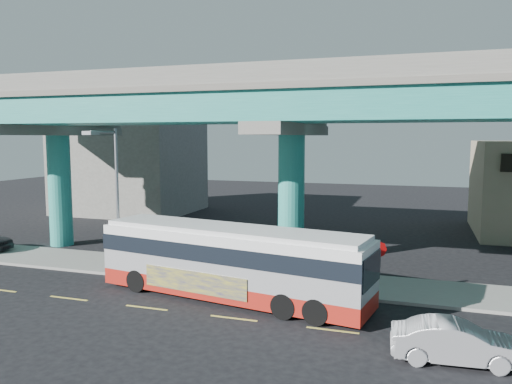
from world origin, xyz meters
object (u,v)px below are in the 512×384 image
(sedan, at_px, (456,342))
(street_lamp, at_px, (111,180))
(stop_sign, at_px, (379,257))
(transit_bus, at_px, (231,260))

(sedan, xyz_separation_m, street_lamp, (-16.42, 5.19, 4.41))
(sedan, bearing_deg, street_lamp, 68.18)
(street_lamp, relative_size, stop_sign, 3.08)
(sedan, height_order, stop_sign, stop_sign)
(transit_bus, xyz_separation_m, stop_sign, (6.29, 2.18, 0.12))
(sedan, bearing_deg, transit_bus, 63.64)
(street_lamp, bearing_deg, sedan, -17.54)
(transit_bus, distance_m, street_lamp, 8.04)
(stop_sign, bearing_deg, transit_bus, -166.53)
(stop_sign, bearing_deg, sedan, -69.28)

